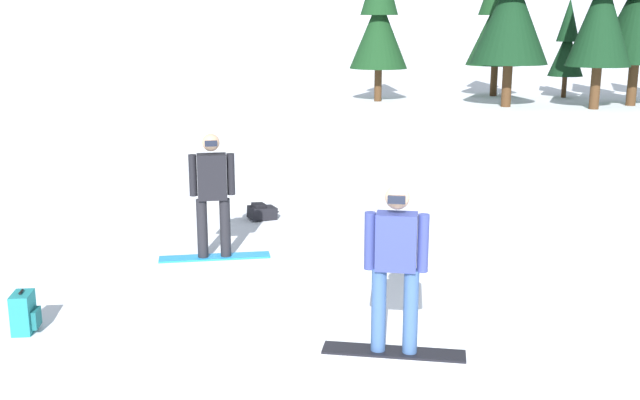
% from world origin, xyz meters
% --- Properties ---
extents(ground_plane, '(800.00, 800.00, 0.00)m').
position_xyz_m(ground_plane, '(0.00, 0.00, 0.00)').
color(ground_plane, white).
extents(snowboarder_foreground, '(1.47, 0.60, 1.75)m').
position_xyz_m(snowboarder_foreground, '(-0.70, 0.67, 0.93)').
color(snowboarder_foreground, black).
rests_on(snowboarder_foreground, ground_plane).
extents(snowboarder_midground, '(1.48, 1.04, 1.78)m').
position_xyz_m(snowboarder_midground, '(-3.95, 2.73, 0.94)').
color(snowboarder_midground, '#1E8CD8').
rests_on(snowboarder_midground, ground_plane).
extents(backpack_teal, '(0.36, 0.38, 0.47)m').
position_xyz_m(backpack_teal, '(-4.55, -0.31, 0.21)').
color(backpack_teal, '#1E7A7F').
rests_on(backpack_teal, ground_plane).
extents(backpack_black, '(0.54, 0.55, 0.29)m').
position_xyz_m(backpack_black, '(-4.27, 4.90, 0.13)').
color(backpack_black, black).
rests_on(backpack_black, ground_plane).
extents(pine_tree_broad, '(1.49, 1.49, 4.18)m').
position_xyz_m(pine_tree_broad, '(-1.21, 28.23, 2.28)').
color(pine_tree_broad, '#472D19').
rests_on(pine_tree_broad, ground_plane).
extents(pine_tree_slender, '(2.56, 2.56, 6.13)m').
position_xyz_m(pine_tree_slender, '(-4.16, 27.79, 3.34)').
color(pine_tree_slender, '#472D19').
rests_on(pine_tree_slender, ground_plane).
extents(pine_tree_short, '(2.37, 2.37, 6.10)m').
position_xyz_m(pine_tree_short, '(-8.23, 23.74, 3.33)').
color(pine_tree_short, '#472D19').
rests_on(pine_tree_short, ground_plane).
extents(pine_tree_tall, '(2.37, 2.37, 7.24)m').
position_xyz_m(pine_tree_tall, '(0.20, 24.11, 3.94)').
color(pine_tree_tall, '#472D19').
rests_on(pine_tree_tall, ground_plane).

